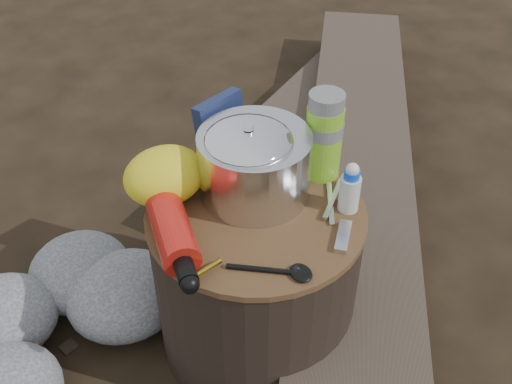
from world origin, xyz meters
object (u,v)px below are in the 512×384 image
stump (256,279)px  log_main (357,155)px  travel_mug (280,145)px  camping_pot (249,164)px  fuel_bottle (170,222)px  thermos (324,136)px

stump → log_main: stump is taller
stump → travel_mug: travel_mug is taller
camping_pot → log_main: bearing=32.0°
log_main → camping_pot: bearing=-111.6°
fuel_bottle → thermos: (0.38, 0.03, 0.06)m
log_main → thermos: thermos is taller
camping_pot → fuel_bottle: bearing=-170.6°
fuel_bottle → thermos: thermos is taller
stump → thermos: 0.37m
log_main → travel_mug: bearing=-111.2°
log_main → thermos: (-0.42, -0.38, 0.45)m
camping_pot → fuel_bottle: size_ratio=0.58×
stump → camping_pot: size_ratio=2.61×
camping_pot → thermos: bearing=-1.0°
log_main → stump: bearing=-108.8°
log_main → fuel_bottle: bearing=-116.4°
fuel_bottle → travel_mug: 0.33m
fuel_bottle → log_main: bearing=37.5°
travel_mug → fuel_bottle: bearing=-161.9°
stump → travel_mug: bearing=43.0°
camping_pot → thermos: 0.18m
log_main → camping_pot: size_ratio=10.71×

